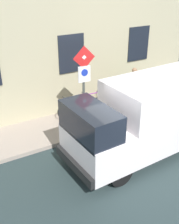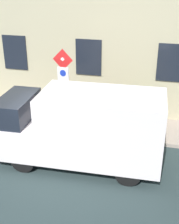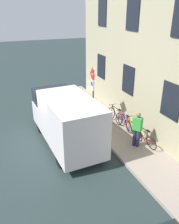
% 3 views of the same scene
% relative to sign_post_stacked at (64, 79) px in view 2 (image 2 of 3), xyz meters
% --- Properties ---
extents(ground_plane, '(80.00, 80.00, 0.00)m').
position_rel_sign_post_stacked_xyz_m(ground_plane, '(-2.61, -0.47, -2.22)').
color(ground_plane, '#263435').
extents(sidewalk_slab, '(2.10, 14.18, 0.14)m').
position_rel_sign_post_stacked_xyz_m(sidewalk_slab, '(0.84, -0.47, -2.15)').
color(sidewalk_slab, gray).
rests_on(sidewalk_slab, ground_plane).
extents(building_facade, '(0.75, 12.18, 8.07)m').
position_rel_sign_post_stacked_xyz_m(building_facade, '(2.23, -0.47, 1.82)').
color(building_facade, tan).
rests_on(building_facade, ground_plane).
extents(sign_post_stacked, '(0.17, 0.56, 3.08)m').
position_rel_sign_post_stacked_xyz_m(sign_post_stacked, '(0.00, 0.00, 0.00)').
color(sign_post_stacked, '#474C47').
rests_on(sign_post_stacked, sidewalk_slab).
extents(delivery_van, '(2.23, 5.41, 2.50)m').
position_rel_sign_post_stacked_xyz_m(delivery_van, '(-1.91, -1.28, -0.88)').
color(delivery_van, silver).
rests_on(delivery_van, ground_plane).
extents(bicycle_red, '(0.48, 1.72, 0.89)m').
position_rel_sign_post_stacked_xyz_m(bicycle_red, '(1.33, -2.97, -1.71)').
color(bicycle_red, black).
rests_on(bicycle_red, sidewalk_slab).
extents(bicycle_orange, '(0.46, 1.72, 0.89)m').
position_rel_sign_post_stacked_xyz_m(bicycle_orange, '(1.34, -2.09, -1.71)').
color(bicycle_orange, black).
rests_on(bicycle_orange, sidewalk_slab).
extents(bicycle_purple, '(0.46, 1.71, 0.89)m').
position_rel_sign_post_stacked_xyz_m(bicycle_purple, '(1.33, -1.21, -1.71)').
color(bicycle_purple, black).
rests_on(bicycle_purple, sidewalk_slab).
extents(bicycle_black, '(0.46, 1.71, 0.89)m').
position_rel_sign_post_stacked_xyz_m(bicycle_black, '(1.33, -0.34, -1.71)').
color(bicycle_black, black).
rests_on(bicycle_black, sidewalk_slab).
extents(pedestrian, '(0.43, 0.48, 1.72)m').
position_rel_sign_post_stacked_xyz_m(pedestrian, '(0.94, -2.95, -1.15)').
color(pedestrian, '#262B47').
rests_on(pedestrian, sidewalk_slab).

